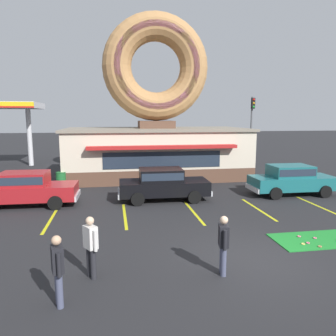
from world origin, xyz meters
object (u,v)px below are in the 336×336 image
car_black (163,183)px  car_teal (291,179)px  traffic_light_pole (252,122)px  pedestrian_hooded_kid (58,267)px  car_red (27,188)px  pedestrian_blue_sweater_man (223,243)px  trash_bin (61,180)px  pedestrian_leather_jacket_man (91,244)px

car_black → car_teal: same height
traffic_light_pole → pedestrian_hooded_kid: bearing=-123.6°
car_black → pedestrian_hooded_kid: 9.52m
car_red → car_teal: bearing=-0.1°
car_teal → pedestrian_blue_sweater_man: pedestrian_blue_sweater_man is taller
trash_bin → traffic_light_pole: (14.74, 7.05, 3.21)m
car_teal → car_red: bearing=179.9°
pedestrian_leather_jacket_man → traffic_light_pole: size_ratio=0.28×
car_teal → pedestrian_leather_jacket_man: pedestrian_leather_jacket_man is taller
pedestrian_leather_jacket_man → trash_bin: bearing=102.1°
pedestrian_hooded_kid → trash_bin: (-1.78, 12.43, -0.40)m
pedestrian_hooded_kid → traffic_light_pole: (12.96, 19.48, 2.81)m
pedestrian_blue_sweater_man → trash_bin: (-5.83, 11.63, -0.38)m
car_red → pedestrian_blue_sweater_man: pedestrian_blue_sweater_man is taller
car_black → traffic_light_pole: (9.30, 10.69, 2.84)m
pedestrian_blue_sweater_man → trash_bin: bearing=116.6°
car_black → trash_bin: size_ratio=4.71×
traffic_light_pole → pedestrian_leather_jacket_man: bearing=-124.0°
pedestrian_leather_jacket_man → trash_bin: size_ratio=1.69×
pedestrian_blue_sweater_man → trash_bin: 13.02m
car_teal → pedestrian_blue_sweater_man: 10.34m
traffic_light_pole → pedestrian_blue_sweater_man: bearing=-115.5°
car_black → trash_bin: (-5.44, 3.64, -0.37)m
car_black → trash_bin: 6.56m
car_black → car_red: (-6.43, 0.02, 0.00)m
car_red → trash_bin: (0.99, 3.62, -0.37)m
traffic_light_pole → car_black: bearing=-131.0°
car_black → traffic_light_pole: 14.45m
pedestrian_leather_jacket_man → pedestrian_blue_sweater_man: bearing=-6.6°
traffic_light_pole → car_red: bearing=-145.8°
pedestrian_hooded_kid → trash_bin: pedestrian_hooded_kid is taller
car_teal → car_black: bearing=-179.9°
car_black → pedestrian_blue_sweater_man: pedestrian_blue_sweater_man is taller
traffic_light_pole → car_teal: bearing=-102.4°
car_black → traffic_light_pole: bearing=49.0°
traffic_light_pole → trash_bin: bearing=-154.4°
car_teal → pedestrian_leather_jacket_man: size_ratio=2.78×
car_black → pedestrian_leather_jacket_man: 8.18m
car_teal → pedestrian_leather_jacket_man: bearing=-142.7°
trash_bin → car_teal: bearing=-16.4°
car_red → pedestrian_blue_sweater_man: bearing=-49.6°
car_red → traffic_light_pole: bearing=34.2°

